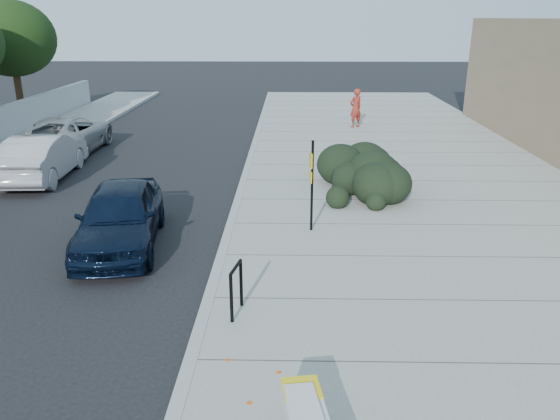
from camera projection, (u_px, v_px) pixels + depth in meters
The scene contains 11 objects.
ground at pixel (209, 305), 10.50m from camera, with size 120.00×120.00×0.00m, color black.
sidewalk_near at pixel (437, 214), 15.07m from camera, with size 11.20×50.00×0.15m, color gray.
curb_near at pixel (235, 212), 15.18m from camera, with size 0.22×50.00×0.17m, color #9E9E99.
tree_far_f at pixel (11, 39), 27.23m from camera, with size 4.40×4.40×6.07m.
bike_rack at pixel (236, 285), 9.71m from camera, with size 0.18×0.64×0.95m.
sign_post at pixel (311, 180), 13.32m from camera, with size 0.11×0.26×2.30m.
hedge at pixel (362, 167), 16.73m from camera, with size 1.91×3.83×1.43m, color black.
sedan_navy at pixel (120, 216), 12.95m from camera, with size 1.79×4.44×1.51m, color black.
wagon_silver at pixel (43, 156), 18.44m from camera, with size 1.62×4.65×1.53m, color #B2B2B7.
suv_silver at pixel (65, 134), 21.85m from camera, with size 2.54×5.51×1.53m, color #9A9C9F.
pedestrian at pixel (356, 108), 26.21m from camera, with size 0.67×0.44×1.85m, color maroon.
Camera 1 is at (1.56, -9.25, 5.24)m, focal length 35.00 mm.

